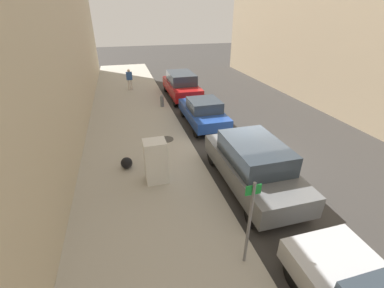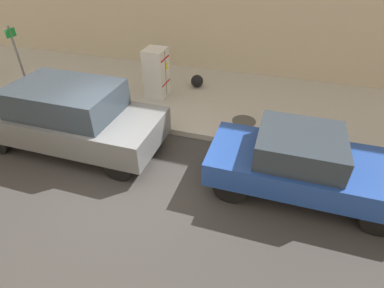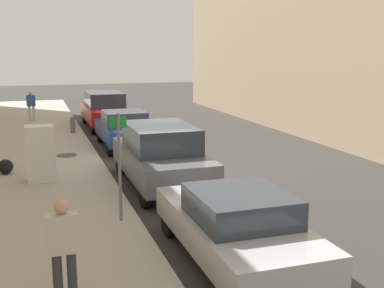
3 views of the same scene
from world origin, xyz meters
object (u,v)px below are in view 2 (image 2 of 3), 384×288
Objects in this scene: street_sign_post at (19,60)px; parked_hatchback_blue at (303,163)px; trash_bag at (197,81)px; parked_suv_gray at (71,116)px; discarded_refrigerator at (156,73)px.

street_sign_post is 0.58× the size of parked_hatchback_blue.
trash_bag is 5.60m from parked_hatchback_blue.
parked_suv_gray is (4.25, -2.11, 0.51)m from trash_bag.
street_sign_post is at bearing -68.21° from discarded_refrigerator.
parked_hatchback_blue is at bearing 79.08° from street_sign_post.
trash_bag is 0.09× the size of parked_suv_gray.
discarded_refrigerator reaches higher than parked_hatchback_blue.
parked_suv_gray is (1.67, 2.92, -0.59)m from street_sign_post.
street_sign_post reaches higher than parked_hatchback_blue.
trash_bag is 0.11× the size of parked_hatchback_blue.
parked_suv_gray is at bearing 60.24° from street_sign_post.
parked_hatchback_blue reaches higher than trash_bag.
discarded_refrigerator is 1.60m from trash_bag.
trash_bag is at bearing -139.53° from parked_hatchback_blue.
street_sign_post is (1.57, -3.92, 0.54)m from discarded_refrigerator.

